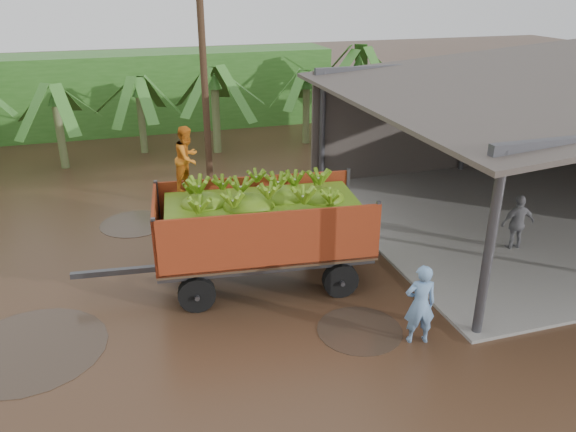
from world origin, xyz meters
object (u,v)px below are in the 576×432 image
at_px(utility_pole, 204,66).
at_px(man_grey, 518,223).
at_px(banana_trailer, 261,225).
at_px(man_blue, 420,304).

bearing_deg(utility_pole, man_grey, -48.94).
relative_size(banana_trailer, man_grey, 4.37).
xyz_separation_m(banana_trailer, man_grey, (6.96, -0.40, -0.69)).
relative_size(man_blue, utility_pole, 0.22).
distance_m(banana_trailer, man_grey, 7.01).
relative_size(man_blue, man_grey, 1.09).
height_order(man_grey, utility_pole, utility_pole).
xyz_separation_m(man_blue, utility_pole, (-2.38, 10.90, 3.23)).
bearing_deg(man_blue, man_grey, -136.11).
bearing_deg(banana_trailer, utility_pole, 95.95).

